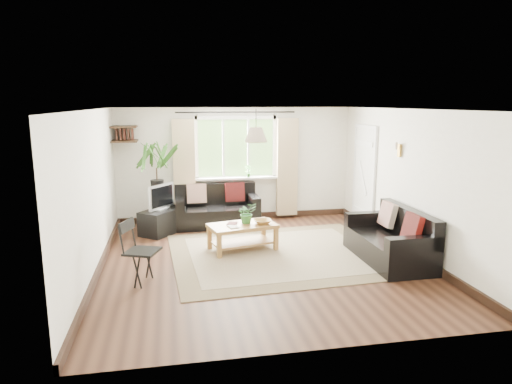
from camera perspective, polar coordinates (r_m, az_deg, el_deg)
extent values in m
plane|color=black|center=(7.42, 0.57, -8.58)|extent=(5.50, 5.50, 0.00)
plane|color=white|center=(6.98, 0.61, 10.30)|extent=(5.50, 5.50, 0.00)
cube|color=silver|center=(9.78, -2.54, 3.49)|extent=(5.00, 0.02, 2.40)
cube|color=silver|center=(4.51, 7.41, -5.78)|extent=(5.00, 0.02, 2.40)
cube|color=silver|center=(7.06, -19.72, -0.15)|extent=(0.02, 5.50, 2.40)
cube|color=silver|center=(7.97, 18.53, 1.15)|extent=(0.02, 5.50, 2.40)
cube|color=#C4B698|center=(7.72, 3.00, -7.70)|extent=(3.72, 3.24, 0.02)
cube|color=silver|center=(9.48, 13.35, 1.74)|extent=(0.06, 0.96, 2.06)
imported|color=#2B692A|center=(7.83, -1.16, -2.63)|extent=(0.38, 0.35, 0.36)
imported|color=olive|center=(7.82, 0.80, -3.72)|extent=(0.33, 0.33, 0.07)
imported|color=silver|center=(7.60, -3.42, -4.40)|extent=(0.20, 0.24, 0.02)
imported|color=#4F241F|center=(7.82, -3.58, -3.93)|extent=(0.22, 0.26, 0.02)
cube|color=black|center=(9.04, -11.65, -3.60)|extent=(0.93, 0.99, 0.47)
imported|color=#2D6023|center=(9.72, -0.97, 2.65)|extent=(0.14, 0.10, 0.27)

